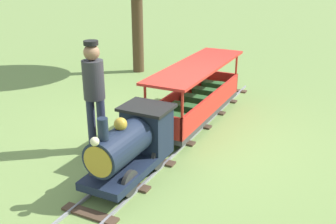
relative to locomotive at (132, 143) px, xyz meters
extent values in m
plane|color=#75934C|center=(0.00, -1.20, -0.48)|extent=(60.00, 60.00, 0.00)
cube|color=gray|center=(-0.22, -1.22, -0.46)|extent=(0.03, 6.40, 0.04)
cube|color=gray|center=(0.22, -1.22, -0.46)|extent=(0.03, 6.40, 0.04)
cube|color=#4C3828|center=(0.00, -4.06, -0.47)|extent=(0.69, 0.14, 0.03)
cube|color=#4C3828|center=(0.00, -3.35, -0.47)|extent=(0.69, 0.14, 0.03)
cube|color=#4C3828|center=(0.00, -2.64, -0.47)|extent=(0.69, 0.14, 0.03)
cube|color=#4C3828|center=(0.00, -1.93, -0.47)|extent=(0.69, 0.14, 0.03)
cube|color=#4C3828|center=(0.00, -1.22, -0.47)|extent=(0.69, 0.14, 0.03)
cube|color=#4C3828|center=(0.00, -0.51, -0.47)|extent=(0.69, 0.14, 0.03)
cube|color=#4C3828|center=(0.00, 0.21, -0.47)|extent=(0.69, 0.14, 0.03)
cube|color=#4C3828|center=(0.00, 0.92, -0.47)|extent=(0.69, 0.14, 0.03)
cube|color=#192338|center=(0.00, 0.08, -0.27)|extent=(0.57, 1.40, 0.10)
cylinder|color=#192338|center=(0.00, 0.28, 0.08)|extent=(0.44, 0.85, 0.44)
cylinder|color=#B7932D|center=(0.00, 0.71, 0.08)|extent=(0.37, 0.02, 0.37)
cylinder|color=#192338|center=(0.00, 0.58, 0.42)|extent=(0.12, 0.12, 0.25)
sphere|color=#B7932D|center=(0.00, 0.23, 0.35)|extent=(0.16, 0.16, 0.16)
cube|color=#192338|center=(0.00, -0.39, 0.05)|extent=(0.57, 0.45, 0.55)
cube|color=black|center=(0.00, -0.39, 0.35)|extent=(0.65, 0.53, 0.04)
sphere|color=#F2EAB2|center=(0.00, 0.74, 0.34)|extent=(0.10, 0.10, 0.10)
cylinder|color=#2D2D2D|center=(-0.22, 0.43, -0.28)|extent=(0.05, 0.32, 0.32)
cylinder|color=#2D2D2D|center=(0.22, 0.43, -0.28)|extent=(0.05, 0.32, 0.32)
cylinder|color=#2D2D2D|center=(-0.22, -0.27, -0.28)|extent=(0.05, 0.32, 0.32)
cylinder|color=#2D2D2D|center=(0.22, -0.27, -0.28)|extent=(0.05, 0.32, 0.32)
cube|color=#3F3F3F|center=(0.00, -2.12, -0.30)|extent=(0.65, 2.60, 0.08)
cube|color=red|center=(-0.30, -2.12, -0.09)|extent=(0.04, 2.60, 0.35)
cube|color=red|center=(0.30, -2.12, -0.09)|extent=(0.04, 2.60, 0.35)
cube|color=red|center=(0.00, -0.84, -0.09)|extent=(0.65, 0.04, 0.35)
cube|color=red|center=(0.00, -3.40, -0.09)|extent=(0.65, 0.04, 0.35)
cylinder|color=red|center=(-0.29, -0.87, 0.11)|extent=(0.04, 0.04, 0.75)
cylinder|color=red|center=(0.29, -0.87, 0.11)|extent=(0.04, 0.04, 0.75)
cylinder|color=red|center=(-0.29, -3.37, 0.11)|extent=(0.04, 0.04, 0.75)
cylinder|color=red|center=(0.29, -3.37, 0.11)|extent=(0.04, 0.04, 0.75)
cube|color=red|center=(0.00, -2.12, 0.51)|extent=(0.75, 2.70, 0.04)
cube|color=#2D6B33|center=(0.00, -3.04, -0.14)|extent=(0.49, 0.20, 0.24)
cube|color=#2D6B33|center=(0.00, -2.58, -0.14)|extent=(0.49, 0.20, 0.24)
cube|color=#2D6B33|center=(0.00, -2.12, -0.14)|extent=(0.49, 0.20, 0.24)
cube|color=#2D6B33|center=(0.00, -1.66, -0.14)|extent=(0.49, 0.20, 0.24)
cube|color=#2D6B33|center=(0.00, -1.20, -0.14)|extent=(0.49, 0.20, 0.24)
cylinder|color=#262626|center=(-0.22, -1.21, -0.32)|extent=(0.04, 0.24, 0.24)
cylinder|color=#262626|center=(0.22, -1.21, -0.32)|extent=(0.04, 0.24, 0.24)
cylinder|color=#262626|center=(-0.22, -3.03, -0.32)|extent=(0.04, 0.24, 0.24)
cylinder|color=#262626|center=(0.22, -3.03, -0.32)|extent=(0.04, 0.24, 0.24)
cylinder|color=#282D47|center=(0.78, -0.45, -0.08)|extent=(0.12, 0.12, 0.80)
cylinder|color=#282D47|center=(0.96, -0.45, -0.08)|extent=(0.12, 0.12, 0.80)
cylinder|color=#333338|center=(0.87, -0.45, 0.59)|extent=(0.30, 0.30, 0.55)
sphere|color=#936B4C|center=(0.87, -0.45, 0.98)|extent=(0.22, 0.22, 0.22)
cylinder|color=black|center=(0.87, -0.45, 1.11)|extent=(0.20, 0.20, 0.06)
cylinder|color=#4C3823|center=(2.58, -4.54, 0.78)|extent=(0.28, 0.28, 2.53)
camera|label=1|loc=(-2.38, 3.78, 2.13)|focal=42.03mm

